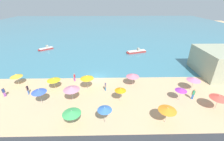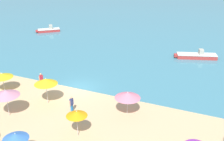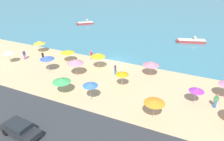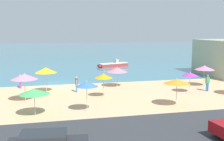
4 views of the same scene
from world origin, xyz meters
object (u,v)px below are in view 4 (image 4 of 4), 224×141
Objects in this scene: beach_umbrella_1 at (24,77)px; beach_umbrella_4 at (46,70)px; beach_umbrella_12 at (34,92)px; beach_umbrella_9 at (190,74)px; skiff_offshore at (113,65)px; beach_umbrella_13 at (104,76)px; bather_0 at (20,81)px; beach_umbrella_2 at (117,70)px; bather_4 at (76,83)px; beach_umbrella_0 at (177,82)px; bather_3 at (207,82)px; beach_umbrella_8 at (87,84)px; beach_umbrella_3 at (204,68)px.

beach_umbrella_4 reaches higher than beach_umbrella_1.
beach_umbrella_12 is at bearing -96.18° from beach_umbrella_4.
beach_umbrella_9 is 0.38× the size of skiff_offshore.
beach_umbrella_13 is at bearing -105.88° from skiff_offshore.
beach_umbrella_4 is 1.73× the size of bather_0.
beach_umbrella_2 is 5.31m from bather_4.
beach_umbrella_9 is at bearing -35.12° from beach_umbrella_2.
beach_umbrella_13 is at bearing 140.17° from beach_umbrella_0.
bather_3 reaches higher than bather_0.
bather_3 is at bearing 6.08° from beach_umbrella_9.
beach_umbrella_1 is (-12.89, 4.77, 0.14)m from beach_umbrella_0.
beach_umbrella_13 reaches higher than beach_umbrella_9.
beach_umbrella_4 is 1.51× the size of bather_3.
beach_umbrella_4 is 6.52m from beach_umbrella_13.
beach_umbrella_0 is at bearing -141.17° from bather_3.
beach_umbrella_8 is at bearing -107.86° from skiff_offshore.
beach_umbrella_0 is 1.09× the size of beach_umbrella_9.
beach_umbrella_8 is 0.43× the size of skiff_offshore.
beach_umbrella_2 is at bearing 19.58° from bather_4.
beach_umbrella_13 is (-12.64, -2.81, -0.06)m from beach_umbrella_3.
skiff_offshore is (0.86, 26.98, -1.78)m from beach_umbrella_0.
beach_umbrella_4 is 8.59m from beach_umbrella_8.
beach_umbrella_1 is at bearing -81.28° from bather_0.
beach_umbrella_4 reaches higher than beach_umbrella_0.
beach_umbrella_3 is at bearing 46.02° from beach_umbrella_0.
beach_umbrella_3 is at bearing -2.32° from beach_umbrella_4.
bather_3 is (2.23, 0.24, -0.96)m from beach_umbrella_9.
beach_umbrella_12 is at bearing -79.72° from bather_0.
bather_3 is (19.85, -6.20, 0.14)m from bather_0.
beach_umbrella_2 is at bearing 153.36° from bather_3.
beach_umbrella_1 is 20.20m from beach_umbrella_3.
beach_umbrella_9 is 0.96× the size of beach_umbrella_12.
bather_0 is at bearing 119.16° from beach_umbrella_8.
bather_0 is at bearing 100.28° from beach_umbrella_12.
beach_umbrella_4 is 1.22× the size of beach_umbrella_9.
beach_umbrella_12 is 1.29× the size of bather_3.
beach_umbrella_3 is (7.14, 7.40, 0.01)m from beach_umbrella_0.
beach_umbrella_12 is 1.38× the size of bather_4.
beach_umbrella_2 is at bearing 107.52° from beach_umbrella_0.
beach_umbrella_13 is at bearing -32.90° from beach_umbrella_4.
bather_3 is at bearing -26.64° from beach_umbrella_2.
beach_umbrella_4 is 1.17× the size of beach_umbrella_12.
beach_umbrella_0 is 0.41× the size of skiff_offshore.
beach_umbrella_1 reaches higher than beach_umbrella_13.
bather_0 is 0.87× the size of bather_3.
beach_umbrella_1 reaches higher than beach_umbrella_12.
beach_umbrella_9 is at bearing 50.60° from beach_umbrella_0.
beach_umbrella_2 reaches higher than skiff_offshore.
beach_umbrella_13 is 1.32× the size of bather_3.
bather_4 is at bearing 128.10° from beach_umbrella_13.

